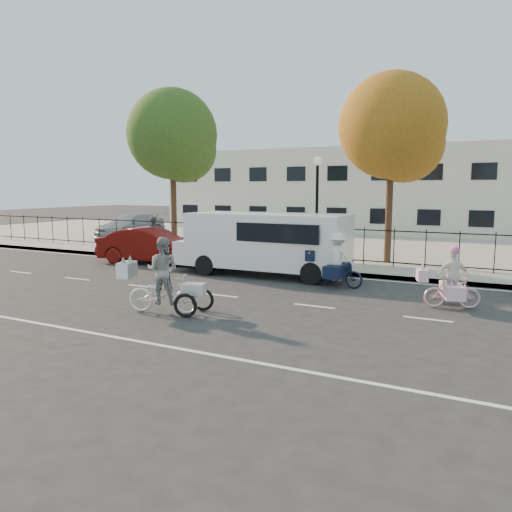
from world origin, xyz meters
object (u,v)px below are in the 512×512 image
Objects in this scene: zebra_trike at (163,284)px; white_van at (264,241)px; red_sedan at (151,246)px; lot_car_a at (130,226)px; lot_car_b at (253,234)px; pedestrian at (154,235)px; bull_bike at (337,265)px; lamppost at (317,191)px; unicorn_bike at (451,285)px; lot_car_c at (271,237)px.

zebra_trike is 6.28m from white_van.
lot_car_a is at bearing 36.61° from red_sedan.
pedestrian is at bearing -106.49° from lot_car_b.
bull_bike is 3.27m from white_van.
zebra_trike reaches higher than red_sedan.
lamppost is 2.52× the size of pedestrian.
unicorn_bike is at bearing 129.31° from pedestrian.
unicorn_bike is at bearing -20.38° from white_van.
zebra_trike is 6.09m from bull_bike.
white_van is 1.83× the size of lot_car_c.
pedestrian is at bearing 161.21° from white_van.
lot_car_a is at bearing -170.16° from lot_car_b.
lot_car_b reaches higher than lot_car_c.
pedestrian is 0.36× the size of lot_car_b.
lot_car_a is at bearing 64.61° from bull_bike.
zebra_trike is at bearing -57.47° from lot_car_b.
pedestrian is 5.98m from lot_car_c.
zebra_trike is 13.76m from lot_car_b.
zebra_trike is at bearing -94.48° from lamppost.
red_sedan is at bearing -42.21° from lot_car_a.
pedestrian is at bearing -39.68° from lot_car_a.
white_van is at bearing -106.91° from lamppost.
lot_car_a is 1.06× the size of lot_car_b.
unicorn_bike is 0.36× the size of lot_car_b.
lot_car_c is at bearing 136.89° from lamppost.
zebra_trike is 8.85m from red_sedan.
lot_car_c is at bearing 29.89° from unicorn_bike.
lot_car_b is at bearing -3.25° from lot_car_a.
bull_bike is at bearing -44.69° from zebra_trike.
unicorn_bike reaches higher than lot_car_c.
bull_bike is at bearing -108.25° from red_sedan.
bull_bike is (2.18, -3.91, -2.40)m from lamppost.
lot_car_a is (-13.33, 13.84, 0.12)m from zebra_trike.
white_van is at bearing 75.89° from bull_bike.
lamppost is 6.67m from lot_car_b.
red_sedan is at bearing 174.12° from white_van.
lamppost is at bearing -20.69° from zebra_trike.
lot_car_c is (-9.61, 8.80, 0.11)m from unicorn_bike.
pedestrian is 8.30m from lot_car_a.
pedestrian reaches higher than unicorn_bike.
lot_car_c is (-3.76, 3.52, -2.38)m from lamppost.
lot_car_a is (-13.14, 7.58, -0.38)m from white_van.
unicorn_bike is 3.92m from bull_bike.
lamppost reaches higher than unicorn_bike.
zebra_trike is at bearing -70.21° from lot_car_c.
white_van reaches higher than lot_car_b.
unicorn_bike is 0.90× the size of bull_bike.
white_van reaches higher than lot_car_c.
lot_car_b is at bearing 1.73° from zebra_trike.
lot_car_b is (1.58, 6.42, 0.06)m from red_sedan.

